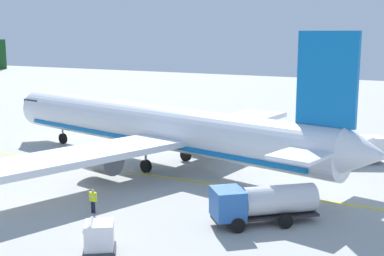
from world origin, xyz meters
The scene contains 7 objects.
airliner_foreground centered at (23.57, 21.34, 3.39)m, with size 34.43×41.39×11.90m.
service_truck_fuel centered at (32.53, 6.60, 1.42)m, with size 4.73×6.61×2.43m.
service_truck_catering centered at (13.96, 7.90, 1.40)m, with size 5.85×6.25×2.40m.
cargo_container_near centered at (5.61, 14.12, 0.87)m, with size 2.40×2.40×1.86m.
crew_marshaller centered at (10.54, 18.44, 0.98)m, with size 0.24×0.63×1.66m.
crew_loader_left centered at (27.18, 7.01, 0.95)m, with size 0.30×0.62×1.62m.
apron_guide_line centered at (20.25, 16.90, 0.01)m, with size 0.30×60.00×0.01m, color yellow.
Camera 1 is at (-15.70, -2.94, 11.81)m, focal length 49.19 mm.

